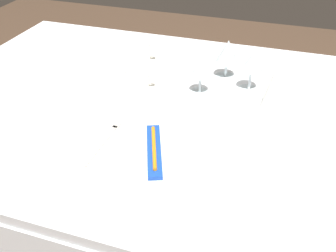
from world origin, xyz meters
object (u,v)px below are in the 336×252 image
object	(u,v)px
spoon_soup	(228,163)
wine_glass_centre	(228,53)
napkin_folded	(273,88)
coffee_cup_far	(141,51)
toothbrush_package	(154,150)
wine_glass_right	(201,70)
dinner_knife	(214,166)
wine_glass_left	(252,64)
coffee_cup_right	(138,77)
fork_outer	(105,140)
dinner_plate	(154,155)
spoon_dessert	(241,163)

from	to	relation	value
spoon_soup	wine_glass_centre	distance (m)	0.48
napkin_folded	coffee_cup_far	bearing A→B (deg)	156.97
toothbrush_package	coffee_cup_far	bearing A→B (deg)	114.47
wine_glass_centre	wine_glass_right	size ratio (longest dim) A/B	1.11
dinner_knife	coffee_cup_far	xyz separation A→B (m)	(-0.40, 0.53, 0.04)
dinner_knife	wine_glass_left	bearing A→B (deg)	85.35
coffee_cup_far	wine_glass_right	size ratio (longest dim) A/B	0.81
coffee_cup_right	wine_glass_centre	xyz separation A→B (m)	(0.27, 0.16, 0.06)
wine_glass_centre	wine_glass_left	world-z (taller)	same
napkin_folded	fork_outer	bearing A→B (deg)	-145.34
dinner_plate	coffee_cup_far	world-z (taller)	coffee_cup_far
toothbrush_package	wine_glass_left	bearing A→B (deg)	65.89
spoon_soup	wine_glass_left	xyz separation A→B (m)	(0.00, 0.40, 0.10)
coffee_cup_right	coffee_cup_far	xyz separation A→B (m)	(-0.07, 0.20, -0.00)
spoon_dessert	wine_glass_centre	xyz separation A→B (m)	(-0.12, 0.46, 0.09)
coffee_cup_right	dinner_knife	bearing A→B (deg)	-43.96
dinner_plate	dinner_knife	size ratio (longest dim) A/B	1.11
wine_glass_centre	napkin_folded	world-z (taller)	napkin_folded
dinner_plate	coffee_cup_right	xyz separation A→B (m)	(-0.18, 0.33, 0.03)
coffee_cup_right	wine_glass_centre	distance (m)	0.33
spoon_dessert	dinner_knife	bearing A→B (deg)	-154.17
spoon_dessert	wine_glass_left	bearing A→B (deg)	94.39
toothbrush_package	fork_outer	world-z (taller)	toothbrush_package
coffee_cup_far	wine_glass_centre	world-z (taller)	wine_glass_centre
dinner_plate	wine_glass_left	distance (m)	0.48
spoon_dessert	wine_glass_right	size ratio (longest dim) A/B	1.81
toothbrush_package	napkin_folded	distance (m)	0.42
wine_glass_centre	wine_glass_right	xyz separation A→B (m)	(-0.06, -0.14, -0.01)
spoon_dessert	wine_glass_right	distance (m)	0.38
spoon_dessert	coffee_cup_far	size ratio (longest dim) A/B	2.24
fork_outer	coffee_cup_far	xyz separation A→B (m)	(-0.09, 0.51, 0.04)
dinner_plate	toothbrush_package	bearing A→B (deg)	0.00
dinner_plate	napkin_folded	world-z (taller)	napkin_folded
coffee_cup_right	wine_glass_left	distance (m)	0.39
coffee_cup_right	wine_glass_left	bearing A→B (deg)	14.40
spoon_soup	wine_glass_left	world-z (taller)	wine_glass_left
dinner_plate	wine_glass_left	size ratio (longest dim) A/B	1.81
coffee_cup_right	coffee_cup_far	world-z (taller)	same
spoon_soup	spoon_dessert	bearing A→B (deg)	16.30
dinner_knife	coffee_cup_right	size ratio (longest dim) A/B	2.19
spoon_dessert	coffee_cup_far	distance (m)	0.68
wine_glass_right	dinner_plate	bearing A→B (deg)	-95.74
wine_glass_right	toothbrush_package	bearing A→B (deg)	-95.74
spoon_dessert	wine_glass_left	distance (m)	0.40
spoon_soup	wine_glass_left	size ratio (longest dim) A/B	1.64
spoon_dessert	wine_glass_centre	size ratio (longest dim) A/B	1.63
dinner_plate	spoon_soup	bearing A→B (deg)	10.01
toothbrush_package	wine_glass_right	distance (m)	0.37
dinner_knife	wine_glass_centre	distance (m)	0.50
wine_glass_left	wine_glass_centre	bearing A→B (deg)	143.09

